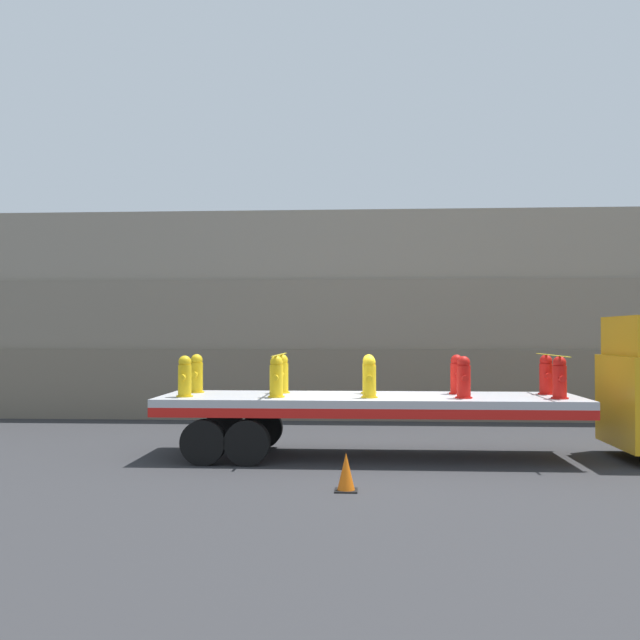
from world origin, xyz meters
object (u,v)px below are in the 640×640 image
(flatbed_trailer, at_px, (342,407))
(fire_hydrant_yellow_far_1, at_px, (282,374))
(fire_hydrant_yellow_far_2, at_px, (369,374))
(fire_hydrant_red_near_4, at_px, (560,378))
(fire_hydrant_red_far_3, at_px, (457,375))
(traffic_cone, at_px, (346,472))
(fire_hydrant_red_far_4, at_px, (546,375))
(fire_hydrant_red_near_3, at_px, (464,378))
(fire_hydrant_yellow_far_0, at_px, (197,374))
(fire_hydrant_yellow_near_1, at_px, (276,377))
(fire_hydrant_yellow_near_2, at_px, (369,377))
(fire_hydrant_yellow_near_0, at_px, (185,377))

(flatbed_trailer, xyz_separation_m, fire_hydrant_yellow_far_1, (-1.39, 0.55, 0.69))
(flatbed_trailer, height_order, fire_hydrant_yellow_far_2, fire_hydrant_yellow_far_2)
(flatbed_trailer, distance_m, fire_hydrant_red_near_4, 4.68)
(fire_hydrant_yellow_far_2, distance_m, fire_hydrant_red_far_3, 1.99)
(fire_hydrant_red_near_4, bearing_deg, traffic_cone, -146.96)
(flatbed_trailer, height_order, fire_hydrant_red_far_4, fire_hydrant_red_far_4)
(flatbed_trailer, xyz_separation_m, fire_hydrant_red_far_3, (2.60, 0.55, 0.69))
(fire_hydrant_red_near_3, height_order, fire_hydrant_red_far_4, same)
(fire_hydrant_yellow_far_2, bearing_deg, fire_hydrant_red_near_4, -15.46)
(fire_hydrant_yellow_far_0, bearing_deg, fire_hydrant_yellow_far_2, 0.00)
(fire_hydrant_red_far_3, bearing_deg, fire_hydrant_red_far_4, 0.00)
(fire_hydrant_yellow_far_0, xyz_separation_m, fire_hydrant_red_far_4, (7.98, 0.00, 0.00))
(fire_hydrant_yellow_near_1, relative_size, traffic_cone, 1.34)
(fire_hydrant_yellow_far_2, bearing_deg, fire_hydrant_yellow_near_2, -90.00)
(fire_hydrant_yellow_near_1, distance_m, fire_hydrant_red_far_3, 4.14)
(fire_hydrant_yellow_far_1, bearing_deg, fire_hydrant_red_far_3, 0.00)
(fire_hydrant_yellow_near_2, distance_m, fire_hydrant_red_near_4, 3.99)
(fire_hydrant_yellow_near_2, distance_m, fire_hydrant_red_near_3, 1.99)
(fire_hydrant_red_near_3, height_order, fire_hydrant_red_far_3, same)
(flatbed_trailer, bearing_deg, fire_hydrant_yellow_far_2, 42.21)
(fire_hydrant_red_near_3, distance_m, fire_hydrant_red_far_4, 2.28)
(fire_hydrant_red_near_3, bearing_deg, fire_hydrant_yellow_near_1, 180.00)
(fire_hydrant_yellow_near_1, relative_size, fire_hydrant_yellow_near_2, 1.00)
(fire_hydrant_yellow_far_0, height_order, fire_hydrant_yellow_far_1, same)
(fire_hydrant_yellow_far_0, height_order, fire_hydrant_red_near_3, same)
(fire_hydrant_yellow_near_1, bearing_deg, fire_hydrant_yellow_far_2, 28.95)
(fire_hydrant_yellow_far_2, height_order, fire_hydrant_red_near_4, same)
(fire_hydrant_yellow_far_2, bearing_deg, traffic_cone, -96.19)
(fire_hydrant_yellow_far_2, xyz_separation_m, fire_hydrant_red_near_4, (3.99, -1.10, 0.00))
(fire_hydrant_red_near_3, bearing_deg, fire_hydrant_yellow_far_2, 151.05)
(flatbed_trailer, relative_size, fire_hydrant_yellow_far_1, 10.28)
(fire_hydrant_yellow_near_0, height_order, fire_hydrant_yellow_near_1, same)
(flatbed_trailer, xyz_separation_m, fire_hydrant_yellow_near_0, (-3.38, -0.55, 0.69))
(fire_hydrant_yellow_far_1, distance_m, fire_hydrant_red_near_3, 4.14)
(flatbed_trailer, bearing_deg, fire_hydrant_yellow_near_0, -170.73)
(fire_hydrant_yellow_near_0, xyz_separation_m, fire_hydrant_red_near_3, (5.98, 0.00, 0.00))
(fire_hydrant_yellow_near_1, height_order, fire_hydrant_red_near_3, same)
(fire_hydrant_yellow_near_1, bearing_deg, fire_hydrant_red_far_4, 10.45)
(flatbed_trailer, distance_m, fire_hydrant_yellow_far_1, 1.64)
(fire_hydrant_yellow_near_1, xyz_separation_m, fire_hydrant_yellow_far_1, (0.00, 1.10, 0.00))
(fire_hydrant_yellow_near_1, bearing_deg, fire_hydrant_yellow_far_1, 90.00)
(fire_hydrant_yellow_near_0, xyz_separation_m, fire_hydrant_red_far_3, (5.98, 1.10, 0.00))
(fire_hydrant_yellow_near_2, distance_m, fire_hydrant_yellow_far_2, 1.10)
(fire_hydrant_red_near_4, bearing_deg, flatbed_trailer, 173.16)
(flatbed_trailer, bearing_deg, traffic_cone, -87.06)
(flatbed_trailer, xyz_separation_m, fire_hydrant_yellow_far_2, (0.61, 0.55, 0.69))
(traffic_cone, bearing_deg, fire_hydrant_red_far_3, 58.62)
(fire_hydrant_red_far_3, bearing_deg, fire_hydrant_yellow_near_1, -164.54)
(fire_hydrant_yellow_near_1, distance_m, fire_hydrant_yellow_far_2, 2.28)
(fire_hydrant_yellow_near_1, relative_size, fire_hydrant_yellow_far_1, 1.00)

